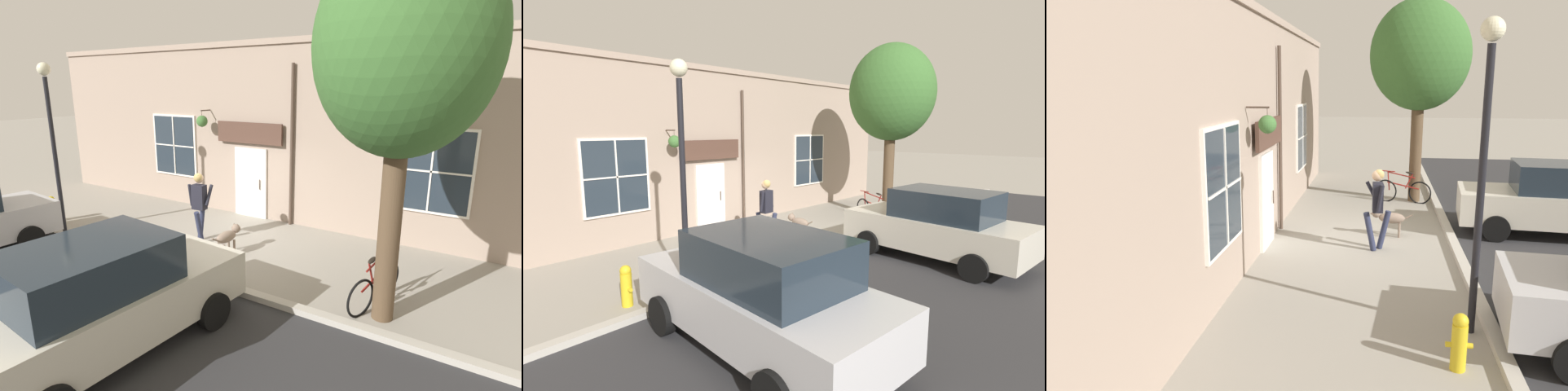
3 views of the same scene
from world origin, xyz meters
TOP-DOWN VIEW (x-y plane):
  - ground_plane at (0.00, 0.00)m, footprint 90.00×90.00m
  - storefront_facade at (-2.34, -0.00)m, footprint 0.95×18.00m
  - pedestrian_walking at (0.27, -0.56)m, footprint 0.61×0.55m
  - dog_on_leash at (0.55, 0.53)m, footprint 1.02×0.32m
  - street_tree_by_curb at (1.38, 4.45)m, footprint 2.95×2.65m
  - leaning_bicycle at (1.01, 4.16)m, footprint 1.70×0.46m
  - parked_car_mid_block at (4.46, 1.16)m, footprint 4.44×2.23m
  - street_lamp at (1.70, -4.20)m, footprint 0.32×0.32m
  - fire_hydrant at (1.37, -5.27)m, footprint 0.34×0.20m

SIDE VIEW (x-z plane):
  - ground_plane at x=0.00m, z-range 0.00..0.00m
  - leaning_bicycle at x=1.01m, z-range -0.12..0.88m
  - fire_hydrant at x=1.37m, z-range 0.01..0.78m
  - dog_on_leash at x=0.55m, z-range 0.10..0.79m
  - parked_car_mid_block at x=4.46m, z-range 0.00..1.75m
  - pedestrian_walking at x=0.27m, z-range 0.20..1.99m
  - storefront_facade at x=-2.34m, z-range 0.00..5.10m
  - street_lamp at x=1.70m, z-range 0.72..5.15m
  - street_tree_by_curb at x=1.38m, z-range 1.23..7.26m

